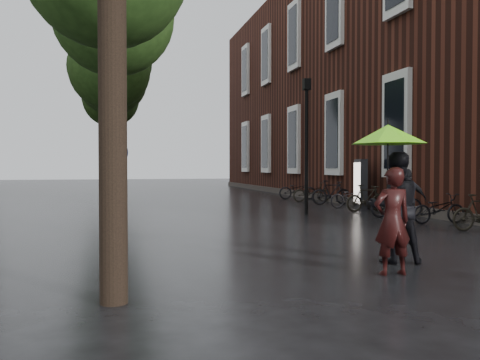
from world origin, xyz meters
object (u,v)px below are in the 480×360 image
object	(u,v)px
pedestrian_walking	(408,200)
parked_bicycles	(353,197)
person_burgundy	(392,221)
ad_lightbox	(360,184)
lamp_post	(307,132)
person_black	(395,207)

from	to	relation	value
pedestrian_walking	parked_bicycles	distance (m)	6.31
parked_bicycles	person_burgundy	bearing A→B (deg)	-114.14
ad_lightbox	lamp_post	xyz separation A→B (m)	(-2.77, -1.58, 1.76)
person_black	pedestrian_walking	xyz separation A→B (m)	(2.57, 3.65, -0.14)
person_black	ad_lightbox	size ratio (longest dim) A/B	0.98
pedestrian_walking	person_black	bearing A→B (deg)	74.07
person_black	parked_bicycles	world-z (taller)	person_black
person_burgundy	parked_bicycles	world-z (taller)	person_burgundy
pedestrian_walking	lamp_post	size ratio (longest dim) A/B	0.34
pedestrian_walking	ad_lightbox	world-z (taller)	ad_lightbox
lamp_post	person_black	bearing A→B (deg)	-101.78
person_black	lamp_post	world-z (taller)	lamp_post
pedestrian_walking	lamp_post	bearing A→B (deg)	-59.97
person_burgundy	pedestrian_walking	size ratio (longest dim) A/B	1.03
person_black	pedestrian_walking	world-z (taller)	person_black
person_black	lamp_post	xyz separation A→B (m)	(1.70, 8.16, 1.78)
person_burgundy	pedestrian_walking	xyz separation A→B (m)	(3.12, 4.48, -0.02)
pedestrian_walking	ad_lightbox	distance (m)	6.38
person_black	ad_lightbox	distance (m)	10.71
person_burgundy	parked_bicycles	bearing A→B (deg)	-112.32
lamp_post	person_burgundy	bearing A→B (deg)	-104.07
person_burgundy	lamp_post	size ratio (longest dim) A/B	0.35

